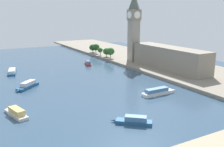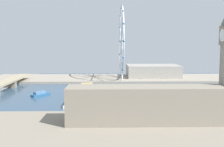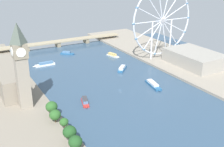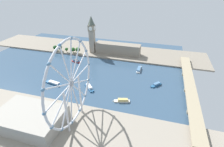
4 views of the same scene
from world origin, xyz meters
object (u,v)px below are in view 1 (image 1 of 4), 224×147
at_px(parliament_block, 169,58).
at_px(tour_boat_5, 12,71).
at_px(tour_boat_3, 134,121).
at_px(clock_tower, 134,26).
at_px(tour_boat_0, 88,63).
at_px(tour_boat_2, 16,113).
at_px(tour_boat_4, 28,85).
at_px(tour_boat_1, 158,92).

height_order(parliament_block, tour_boat_5, parliament_block).
xyz_separation_m(tour_boat_3, tour_boat_5, (42.09, -165.83, -0.03)).
bearing_deg(parliament_block, clock_tower, -83.19).
height_order(clock_tower, tour_boat_0, clock_tower).
height_order(parliament_block, tour_boat_3, parliament_block).
bearing_deg(tour_boat_2, tour_boat_3, -142.76).
bearing_deg(tour_boat_4, tour_boat_0, 173.55).
xyz_separation_m(parliament_block, tour_boat_0, (61.96, -74.83, -12.54)).
relative_size(clock_tower, tour_boat_4, 3.59).
relative_size(tour_boat_1, tour_boat_5, 0.91).
bearing_deg(tour_boat_4, clock_tower, 154.89).
bearing_deg(tour_boat_3, tour_boat_5, -35.73).
relative_size(tour_boat_3, tour_boat_4, 0.91).
bearing_deg(tour_boat_3, parliament_block, -99.02).
bearing_deg(tour_boat_0, tour_boat_5, 107.46).
distance_m(parliament_block, tour_boat_0, 97.96).
bearing_deg(tour_boat_1, tour_boat_2, 173.96).
height_order(tour_boat_0, tour_boat_2, tour_boat_0).
distance_m(clock_tower, tour_boat_3, 186.31).
bearing_deg(tour_boat_2, tour_boat_0, -54.16).
bearing_deg(tour_boat_3, tour_boat_0, -64.99).
relative_size(clock_tower, tour_boat_3, 3.93).
distance_m(tour_boat_0, tour_boat_2, 159.71).
height_order(tour_boat_3, tour_boat_5, tour_boat_3).
bearing_deg(tour_boat_0, tour_boat_3, -178.75).
bearing_deg(clock_tower, tour_boat_3, 56.48).
bearing_deg(tour_boat_2, parliament_block, -88.17).
height_order(tour_boat_1, tour_boat_2, tour_boat_1).
bearing_deg(tour_boat_4, tour_boat_3, 66.23).
distance_m(clock_tower, tour_boat_0, 72.07).
distance_m(tour_boat_0, tour_boat_4, 105.99).
xyz_separation_m(parliament_block, tour_boat_1, (60.83, 57.52, -12.55)).
bearing_deg(tour_boat_0, tour_boat_4, 144.24).
bearing_deg(tour_boat_4, tour_boat_5, -131.24).
relative_size(tour_boat_0, tour_boat_3, 1.13).
distance_m(tour_boat_3, tour_boat_4, 109.46).
height_order(parliament_block, tour_boat_0, parliament_block).
xyz_separation_m(tour_boat_0, tour_boat_2, (101.64, 123.20, -0.16)).
xyz_separation_m(tour_boat_0, tour_boat_3, (44.99, 167.64, -0.33)).
height_order(tour_boat_2, tour_boat_5, tour_boat_2).
bearing_deg(clock_tower, tour_boat_4, 19.30).
xyz_separation_m(clock_tower, parliament_block, (-6.95, 58.16, -30.93)).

